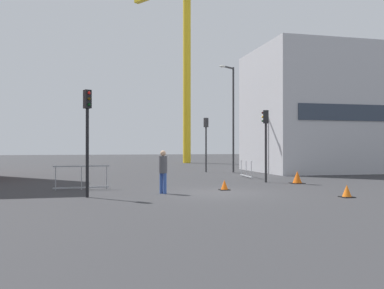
{
  "coord_description": "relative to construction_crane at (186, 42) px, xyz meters",
  "views": [
    {
      "loc": [
        -5.04,
        -16.58,
        1.94
      ],
      "look_at": [
        0.0,
        4.82,
        2.03
      ],
      "focal_mm": 38.84,
      "sensor_mm": 36.0,
      "label": 1
    }
  ],
  "objects": [
    {
      "name": "pedestrian_walking",
      "position": [
        -7.57,
        -30.21,
        -12.99
      ],
      "size": [
        0.34,
        0.34,
        1.77
      ],
      "color": "#33519E",
      "rests_on": "ground"
    },
    {
      "name": "traffic_cone_by_barrier",
      "position": [
        -0.98,
        -33.01,
        -13.8
      ],
      "size": [
        0.48,
        0.48,
        0.48
      ],
      "color": "black",
      "rests_on": "ground"
    },
    {
      "name": "streetlamp_tall",
      "position": [
        -0.43,
        -17.93,
        -9.5
      ],
      "size": [
        1.39,
        0.98,
        7.78
      ],
      "color": "#2D2D30",
      "rests_on": "ground"
    },
    {
      "name": "ground",
      "position": [
        -5.26,
        -30.39,
        -14.02
      ],
      "size": [
        160.0,
        160.0,
        0.0
      ],
      "primitive_type": "plane",
      "color": "#333335"
    },
    {
      "name": "traffic_light_corner",
      "position": [
        -1.37,
        -26.27,
        -11.42
      ],
      "size": [
        0.39,
        0.32,
        3.86
      ],
      "color": "#232326",
      "rests_on": "ground"
    },
    {
      "name": "safety_barrier_right_run",
      "position": [
        -10.86,
        -27.86,
        -13.45
      ],
      "size": [
        2.44,
        0.22,
        1.08
      ],
      "color": "gray",
      "rests_on": "ground"
    },
    {
      "name": "traffic_cone_striped",
      "position": [
        -0.01,
        -27.21,
        -13.71
      ],
      "size": [
        0.65,
        0.65,
        0.66
      ],
      "color": "black",
      "rests_on": "ground"
    },
    {
      "name": "traffic_cone_orange",
      "position": [
        -4.69,
        -29.44,
        -13.81
      ],
      "size": [
        0.45,
        0.45,
        0.45
      ],
      "color": "black",
      "rests_on": "ground"
    },
    {
      "name": "safety_barrier_mid_span",
      "position": [
        -1.13,
        -22.7,
        -13.45
      ],
      "size": [
        0.26,
        2.47,
        1.08
      ],
      "color": "#B2B5BA",
      "rests_on": "ground"
    },
    {
      "name": "traffic_light_verge",
      "position": [
        -2.16,
        -17.01,
        -11.29
      ],
      "size": [
        0.39,
        0.35,
        4.06
      ],
      "color": "#2D2D30",
      "rests_on": "ground"
    },
    {
      "name": "office_block",
      "position": [
        8.33,
        -17.93,
        -9.36
      ],
      "size": [
        13.41,
        8.44,
        9.32
      ],
      "color": "#B7B7BC",
      "rests_on": "ground"
    },
    {
      "name": "construction_crane",
      "position": [
        0.0,
        0.0,
        0.0
      ],
      "size": [
        8.82,
        12.37,
        21.5
      ],
      "color": "yellow",
      "rests_on": "ground"
    },
    {
      "name": "traffic_light_far",
      "position": [
        -10.56,
        -30.76,
        -11.29
      ],
      "size": [
        0.33,
        0.39,
        4.08
      ],
      "color": "black",
      "rests_on": "ground"
    }
  ]
}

